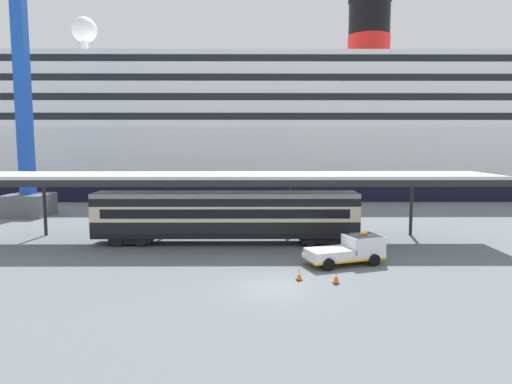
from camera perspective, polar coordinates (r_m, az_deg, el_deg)
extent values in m
plane|color=slate|center=(25.68, 2.39, -11.95)|extent=(400.00, 400.00, 0.00)
cube|color=black|center=(75.45, 8.00, 1.22)|extent=(134.80, 26.99, 3.03)
cube|color=white|center=(75.18, 8.06, 5.06)|extent=(134.80, 26.99, 7.06)
cube|color=white|center=(75.25, 8.12, 8.76)|extent=(124.01, 24.83, 2.66)
cube|color=black|center=(63.06, 9.78, 9.35)|extent=(118.62, 0.12, 0.96)
cube|color=white|center=(75.41, 8.15, 10.78)|extent=(119.05, 23.84, 2.66)
cube|color=black|center=(63.75, 9.74, 11.72)|extent=(113.88, 0.12, 0.96)
cube|color=white|center=(75.68, 8.18, 12.79)|extent=(114.09, 22.85, 2.66)
cube|color=black|center=(64.55, 9.71, 14.03)|extent=(109.13, 0.12, 0.96)
cube|color=white|center=(76.03, 8.21, 14.78)|extent=(109.13, 21.85, 2.66)
cube|color=black|center=(65.45, 9.68, 16.28)|extent=(104.39, 0.12, 0.96)
cylinder|color=black|center=(78.58, 14.02, 18.85)|extent=(6.48, 6.48, 9.39)
cylinder|color=red|center=(78.18, 13.99, 17.51)|extent=(6.68, 6.68, 2.82)
cylinder|color=white|center=(80.35, -20.66, 16.08)|extent=(1.00, 1.00, 3.14)
sphere|color=white|center=(81.05, -20.76, 18.54)|extent=(3.93, 3.93, 3.93)
cube|color=silver|center=(36.17, -3.75, 2.11)|extent=(42.24, 6.33, 0.25)
cube|color=black|center=(33.15, -4.06, 1.08)|extent=(42.24, 0.20, 0.50)
cylinder|color=black|center=(43.09, -25.03, -1.51)|extent=(0.28, 0.28, 5.30)
cylinder|color=black|center=(39.85, -11.09, -1.62)|extent=(0.28, 0.28, 5.30)
cylinder|color=black|center=(39.27, 4.23, -1.64)|extent=(0.28, 0.28, 5.30)
cylinder|color=black|center=(41.46, 18.94, -1.54)|extent=(0.28, 0.28, 5.30)
cube|color=black|center=(36.29, -3.75, -5.17)|extent=(20.73, 2.80, 0.40)
cube|color=black|center=(36.17, -3.76, -4.16)|extent=(20.73, 2.80, 0.90)
cube|color=beige|center=(35.99, -3.77, -2.51)|extent=(20.73, 2.80, 1.20)
cube|color=black|center=(34.64, -3.91, -2.77)|extent=(19.07, 0.08, 0.72)
cube|color=black|center=(35.87, -3.78, -1.09)|extent=(20.73, 2.80, 0.60)
cube|color=#A9A9A9|center=(35.81, -3.79, -0.33)|extent=(20.73, 2.69, 0.36)
cube|color=black|center=(37.56, -15.24, -5.61)|extent=(3.20, 2.35, 0.50)
cylinder|color=black|center=(36.71, -17.08, -5.99)|extent=(0.84, 0.12, 0.84)
cylinder|color=black|center=(36.23, -14.33, -6.06)|extent=(0.84, 0.12, 0.84)
cube|color=black|center=(36.69, 8.03, -5.73)|extent=(3.20, 2.35, 0.50)
cylinder|color=black|center=(35.44, 6.85, -6.19)|extent=(0.84, 0.12, 0.84)
cylinder|color=black|center=(35.71, 9.74, -6.14)|extent=(0.84, 0.12, 0.84)
cube|color=white|center=(30.72, 10.98, -7.88)|extent=(5.57, 3.58, 0.36)
cube|color=#F2B20C|center=(30.76, 10.97, -8.12)|extent=(5.57, 3.60, 0.12)
cube|color=white|center=(31.30, 13.33, -6.30)|extent=(2.79, 2.56, 1.10)
cube|color=#19232D|center=(31.23, 13.34, -5.68)|extent=(2.56, 2.42, 0.44)
cube|color=orange|center=(31.17, 13.35, -5.17)|extent=(0.59, 0.37, 0.16)
cube|color=white|center=(30.14, 9.27, -7.42)|extent=(3.38, 2.76, 0.36)
cylinder|color=black|center=(32.44, 12.64, -7.50)|extent=(0.84, 0.50, 0.80)
cylinder|color=black|center=(30.81, 14.62, -8.28)|extent=(0.84, 0.50, 0.80)
cylinder|color=black|center=(30.85, 7.33, -8.11)|extent=(0.84, 0.50, 0.80)
cylinder|color=black|center=(29.13, 9.11, -9.00)|extent=(0.84, 0.50, 0.80)
cube|color=black|center=(27.11, 5.45, -10.94)|extent=(0.36, 0.36, 0.04)
cone|color=#EA590F|center=(27.01, 5.46, -10.25)|extent=(0.30, 0.30, 0.64)
cylinder|color=white|center=(27.00, 5.46, -10.19)|extent=(0.17, 0.17, 0.09)
cube|color=black|center=(26.79, 10.02, -11.22)|extent=(0.36, 0.36, 0.04)
cone|color=#EA590F|center=(26.68, 10.03, -10.43)|extent=(0.30, 0.30, 0.74)
cylinder|color=white|center=(26.67, 10.04, -10.35)|extent=(0.17, 0.17, 0.10)
cube|color=#595960|center=(55.66, -26.62, -1.47)|extent=(4.40, 4.40, 2.40)
cube|color=blue|center=(56.27, -27.52, 16.55)|extent=(1.30, 1.30, 32.71)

